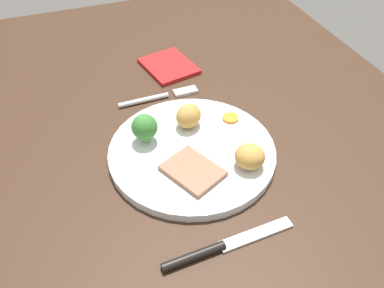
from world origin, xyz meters
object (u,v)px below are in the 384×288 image
Objects in this scene: carrot_coin_front at (230,118)px; knife at (218,248)px; roast_potato_right at (250,157)px; folded_napkin at (169,66)px; roast_potato_left at (189,116)px; meat_slice_main at (193,171)px; fork at (161,96)px; broccoli_floret at (145,127)px; dinner_plate at (192,152)px.

knife is at bearing -27.75° from carrot_coin_front.
folded_napkin is at bearing -175.82° from roast_potato_right.
meat_slice_main is at bearing -16.72° from roast_potato_left.
roast_potato_left is 0.30× the size of fork.
broccoli_floret reaches higher than folded_napkin.
roast_potato_left is at bearing 76.27° from knife.
dinner_plate is 26.23cm from folded_napkin.
dinner_plate is 2.40× the size of folded_napkin.
roast_potato_right reaches higher than meat_slice_main.
roast_potato_left reaches higher than dinner_plate.
meat_slice_main is 1.83× the size of roast_potato_right.
roast_potato_right is 16.99cm from broccoli_floret.
roast_potato_left is 7.85cm from broccoli_floret.
broccoli_floret is (1.12, -7.74, 0.72)cm from roast_potato_left.
fork is (-10.71, -1.58, -3.00)cm from roast_potato_left.
broccoli_floret reaches higher than dinner_plate.
dinner_plate is 9.63× the size of carrot_coin_front.
knife is (12.62, -1.26, -1.35)cm from meat_slice_main.
meat_slice_main reaches higher than knife.
roast_potato_right is 11.31cm from carrot_coin_front.
knife is at bearing -95.77° from fork.
roast_potato_left is at bearing -82.58° from fork.
dinner_plate is 17.73cm from knife.
roast_potato_right is at bearing 24.00° from roast_potato_left.
roast_potato_left reaches higher than fork.
meat_slice_main is at bearing -100.01° from roast_potato_right.
fork is at bearing -171.58° from roast_potato_left.
carrot_coin_front is at bearing 82.77° from roast_potato_left.
roast_potato_left is 0.42× the size of folded_napkin.
roast_potato_left is at bearing 163.28° from meat_slice_main.
roast_potato_right is 23.86cm from fork.
broccoli_floret is at bearing -26.60° from folded_napkin.
broccoli_floret is 24.19cm from folded_napkin.
carrot_coin_front is 21.64cm from folded_napkin.
broccoli_floret reaches higher than meat_slice_main.
roast_potato_right is at bearing -74.04° from fork.
dinner_plate reaches higher than fork.
roast_potato_left is (-5.60, 1.45, 2.69)cm from dinner_plate.
broccoli_floret is at bearing -153.80° from meat_slice_main.
roast_potato_right is 0.41× the size of folded_napkin.
meat_slice_main is 1.79× the size of roast_potato_left.
fork is at bearing -179.53° from dinner_plate.
fork is (-21.17, 1.56, -1.41)cm from meat_slice_main.
roast_potato_left reaches higher than folded_napkin.
roast_potato_left is 1.02× the size of roast_potato_right.
roast_potato_right is at bearing -9.91° from carrot_coin_front.
roast_potato_right is at bearing 79.99° from meat_slice_main.
folded_napkin is (-9.55, 4.55, 0.01)cm from fork.
meat_slice_main is 8.71cm from roast_potato_right.
meat_slice_main is 21.27cm from fork.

